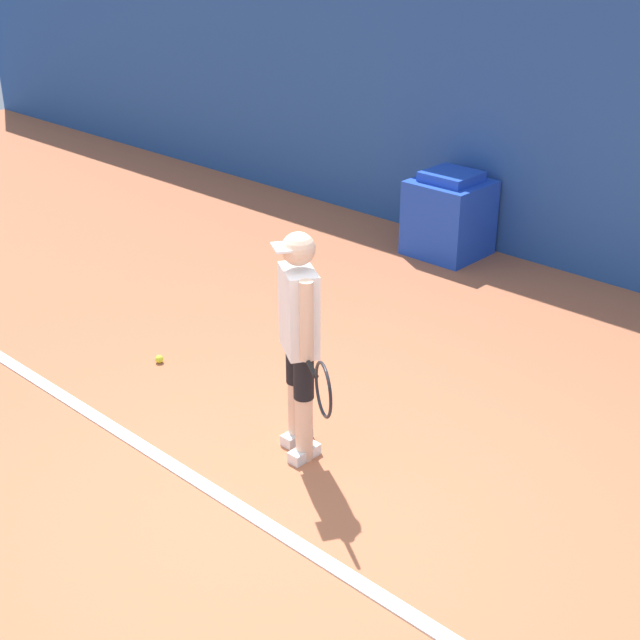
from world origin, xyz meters
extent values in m
plane|color=#B76642|center=(0.00, 0.00, 0.00)|extent=(24.00, 24.00, 0.00)
cube|color=white|center=(0.00, -0.20, 0.01)|extent=(21.60, 0.10, 0.01)
cylinder|color=beige|center=(-0.44, 0.60, 0.24)|extent=(0.12, 0.12, 0.49)
cylinder|color=black|center=(-0.44, 0.60, 0.64)|extent=(0.14, 0.14, 0.30)
cube|color=white|center=(-0.44, 0.60, 0.04)|extent=(0.10, 0.24, 0.08)
cylinder|color=beige|center=(-0.25, 0.48, 0.24)|extent=(0.12, 0.12, 0.49)
cylinder|color=black|center=(-0.25, 0.48, 0.64)|extent=(0.14, 0.14, 0.30)
cube|color=white|center=(-0.25, 0.48, 0.04)|extent=(0.10, 0.24, 0.08)
cube|color=white|center=(-0.35, 0.54, 1.07)|extent=(0.39, 0.35, 0.58)
sphere|color=beige|center=(-0.35, 0.54, 1.50)|extent=(0.22, 0.22, 0.22)
cube|color=white|center=(-0.40, 0.46, 1.52)|extent=(0.22, 0.20, 0.02)
cylinder|color=beige|center=(-0.52, 0.64, 1.09)|extent=(0.09, 0.09, 0.55)
cylinder|color=beige|center=(-0.18, 0.44, 1.09)|extent=(0.09, 0.09, 0.55)
cylinder|color=black|center=(-0.08, 0.37, 0.82)|extent=(0.22, 0.15, 0.03)
torus|color=black|center=(0.16, 0.22, 0.82)|extent=(0.31, 0.20, 0.35)
sphere|color=#D1E533|center=(-2.10, 0.66, 0.03)|extent=(0.07, 0.07, 0.07)
cube|color=blue|center=(-1.84, 4.35, 0.41)|extent=(0.76, 0.73, 0.81)
cube|color=blue|center=(-1.84, 4.35, 0.86)|extent=(0.53, 0.51, 0.10)
camera|label=1|loc=(3.34, -3.20, 3.51)|focal=50.00mm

